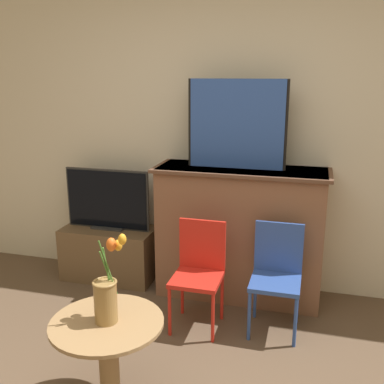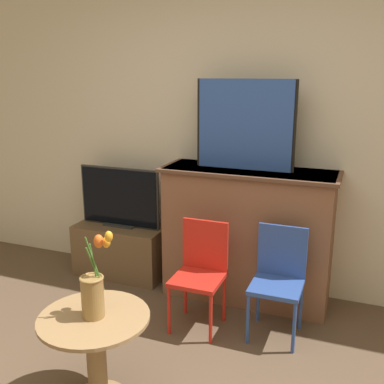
{
  "view_description": "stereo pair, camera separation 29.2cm",
  "coord_description": "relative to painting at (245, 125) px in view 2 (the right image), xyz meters",
  "views": [
    {
      "loc": [
        0.65,
        -1.47,
        1.77
      ],
      "look_at": [
        -0.1,
        1.25,
        1.02
      ],
      "focal_mm": 42.0,
      "sensor_mm": 36.0,
      "label": 1
    },
    {
      "loc": [
        0.92,
        -1.38,
        1.77
      ],
      "look_at": [
        -0.1,
        1.25,
        1.02
      ],
      "focal_mm": 42.0,
      "sensor_mm": 36.0,
      "label": 2
    }
  ],
  "objects": [
    {
      "name": "vase_tulips",
      "position": [
        -0.39,
        -1.49,
        -0.71
      ],
      "size": [
        0.17,
        0.18,
        0.47
      ],
      "color": "olive",
      "rests_on": "side_table"
    },
    {
      "name": "chair_red",
      "position": [
        -0.15,
        -0.52,
        -0.96
      ],
      "size": [
        0.34,
        0.34,
        0.76
      ],
      "color": "red",
      "rests_on": "ground"
    },
    {
      "name": "side_table",
      "position": [
        -0.39,
        -1.49,
        -1.04
      ],
      "size": [
        0.59,
        0.59,
        0.53
      ],
      "color": "#99754C",
      "rests_on": "ground"
    },
    {
      "name": "fireplace_mantel",
      "position": [
        0.05,
        -0.01,
        -0.85
      ],
      "size": [
        1.34,
        0.48,
        1.06
      ],
      "color": "brown",
      "rests_on": "ground"
    },
    {
      "name": "chair_blue",
      "position": [
        0.38,
        -0.43,
        -0.96
      ],
      "size": [
        0.34,
        0.34,
        0.76
      ],
      "color": "#2D4C99",
      "rests_on": "ground"
    },
    {
      "name": "wall_back",
      "position": [
        -0.07,
        0.24,
        -0.04
      ],
      "size": [
        8.0,
        0.06,
        2.7
      ],
      "color": "beige",
      "rests_on": "ground"
    },
    {
      "name": "tv_monitor",
      "position": [
        -1.1,
        0.0,
        -0.68
      ],
      "size": [
        0.75,
        0.12,
        0.52
      ],
      "color": "#2D2D2D",
      "rests_on": "tv_stand"
    },
    {
      "name": "painting",
      "position": [
        0.0,
        0.0,
        0.0
      ],
      "size": [
        0.75,
        0.03,
        0.67
      ],
      "color": "black",
      "rests_on": "fireplace_mantel"
    },
    {
      "name": "tv_stand",
      "position": [
        -1.1,
        -0.0,
        -1.16
      ],
      "size": [
        0.8,
        0.39,
        0.46
      ],
      "color": "brown",
      "rests_on": "ground"
    }
  ]
}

